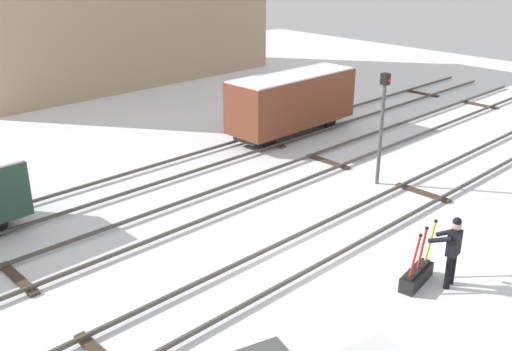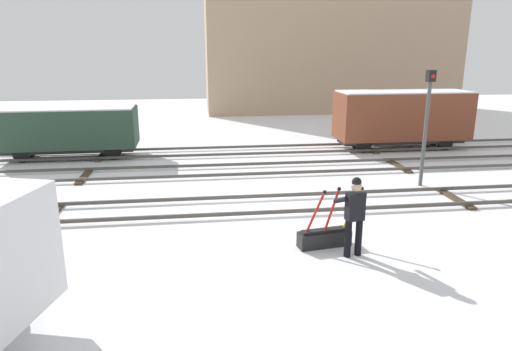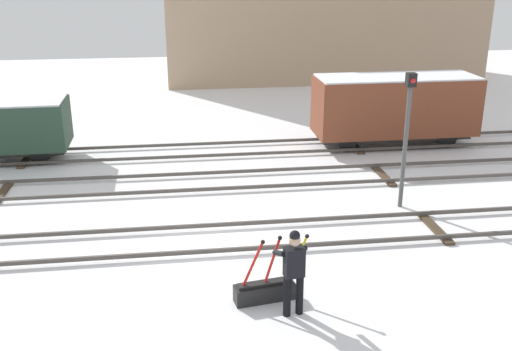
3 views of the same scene
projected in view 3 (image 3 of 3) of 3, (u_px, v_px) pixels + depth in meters
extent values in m
plane|color=white|center=(207.00, 242.00, 14.64)|extent=(60.00, 60.00, 0.00)
cube|color=#4C4742|center=(209.00, 251.00, 13.93)|extent=(44.00, 0.07, 0.10)
cube|color=#4C4742|center=(206.00, 225.00, 15.27)|extent=(44.00, 0.07, 0.10)
cube|color=#423323|center=(434.00, 227.00, 15.36)|extent=(0.24, 1.94, 0.08)
cube|color=#4C4742|center=(201.00, 189.00, 17.65)|extent=(44.00, 0.07, 0.10)
cube|color=#4C4742|center=(199.00, 173.00, 19.00)|extent=(44.00, 0.07, 0.10)
cube|color=#423323|center=(2.00, 193.00, 17.62)|extent=(0.24, 1.94, 0.08)
cube|color=#423323|center=(383.00, 175.00, 19.09)|extent=(0.24, 1.94, 0.08)
cube|color=#4C4742|center=(197.00, 156.00, 20.66)|extent=(44.00, 0.07, 0.10)
cube|color=#4C4742|center=(195.00, 144.00, 22.00)|extent=(44.00, 0.07, 0.10)
cube|color=#423323|center=(27.00, 159.00, 20.63)|extent=(0.24, 1.94, 0.08)
cube|color=#423323|center=(354.00, 146.00, 22.09)|extent=(0.24, 1.94, 0.08)
cube|color=black|center=(264.00, 292.00, 12.11)|extent=(1.28, 0.55, 0.36)
cube|color=black|center=(264.00, 283.00, 12.04)|extent=(1.13, 0.37, 0.06)
cylinder|color=red|center=(252.00, 265.00, 11.82)|extent=(0.48, 0.13, 0.98)
sphere|color=black|center=(263.00, 242.00, 11.71)|extent=(0.09, 0.09, 0.09)
cylinder|color=red|center=(272.00, 261.00, 11.92)|extent=(0.38, 0.11, 1.02)
sphere|color=black|center=(280.00, 238.00, 11.80)|extent=(0.09, 0.09, 0.09)
cylinder|color=yellow|center=(296.00, 259.00, 12.07)|extent=(0.49, 0.13, 0.98)
sphere|color=black|center=(307.00, 236.00, 11.97)|extent=(0.09, 0.09, 0.09)
cylinder|color=black|center=(287.00, 296.00, 11.50)|extent=(0.15, 0.15, 0.85)
cylinder|color=black|center=(300.00, 294.00, 11.57)|extent=(0.15, 0.15, 0.85)
cube|color=black|center=(294.00, 262.00, 11.29)|extent=(0.41, 0.30, 0.60)
sphere|color=tan|center=(295.00, 240.00, 11.13)|extent=(0.23, 0.23, 0.23)
sphere|color=black|center=(295.00, 236.00, 11.10)|extent=(0.21, 0.21, 0.21)
cylinder|color=black|center=(279.00, 253.00, 11.44)|extent=(0.20, 0.58, 0.32)
cylinder|color=black|center=(300.00, 249.00, 11.53)|extent=(0.19, 0.56, 0.38)
cylinder|color=#4C4C4C|center=(405.00, 149.00, 16.20)|extent=(0.12, 0.12, 3.42)
cube|color=black|center=(411.00, 80.00, 15.55)|extent=(0.24, 0.24, 0.36)
sphere|color=red|center=(413.00, 81.00, 15.43)|extent=(0.14, 0.14, 0.14)
cube|color=#2D2B28|center=(393.00, 135.00, 22.15)|extent=(5.60, 1.23, 0.20)
cube|color=brown|center=(395.00, 105.00, 21.77)|extent=(5.90, 2.02, 2.05)
cube|color=white|center=(398.00, 77.00, 21.41)|extent=(5.78, 1.94, 0.06)
cylinder|color=black|center=(347.00, 143.00, 21.41)|extent=(0.70, 0.11, 0.70)
cylinder|color=black|center=(339.00, 134.00, 22.42)|extent=(0.70, 0.11, 0.70)
cylinder|color=black|center=(448.00, 138.00, 21.92)|extent=(0.70, 0.11, 0.70)
cylinder|color=black|center=(435.00, 130.00, 22.93)|extent=(0.70, 0.11, 0.70)
cylinder|color=black|center=(39.00, 154.00, 20.12)|extent=(0.70, 0.11, 0.70)
cylinder|color=black|center=(45.00, 145.00, 21.13)|extent=(0.70, 0.11, 0.70)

